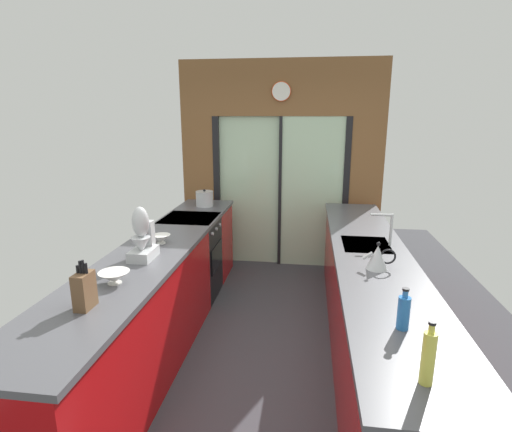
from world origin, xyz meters
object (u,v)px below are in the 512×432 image
Objects in this scene: stand_mixer at (142,239)px; soap_bottle_near at (428,357)px; oven_range at (191,257)px; mixing_bowl_far at (161,239)px; soap_bottle_far at (404,312)px; stock_pot at (205,199)px; mixing_bowl_near at (114,277)px; kettle at (378,257)px; knife_block at (84,290)px.

soap_bottle_near is at bearing -35.62° from stand_mixer.
mixing_bowl_far is at bearing -88.84° from oven_range.
oven_range is 2.84m from soap_bottle_far.
stock_pot is (-0.00, 1.87, -0.07)m from stand_mixer.
mixing_bowl_near is 1.85m from kettle.
oven_range is at bearing 130.22° from soap_bottle_far.
soap_bottle_far reaches higher than oven_range.
oven_range is at bearing 124.98° from soap_bottle_near.
stock_pot reaches higher than mixing_bowl_near.
kettle reaches higher than mixing_bowl_near.
oven_range is 3.83× the size of kettle.
knife_block is (0.00, -0.35, 0.07)m from mixing_bowl_near.
knife_block reaches higher than mixing_bowl_far.
mixing_bowl_far is at bearing 90.00° from knife_block.
mixing_bowl_near is 2.35m from stock_pot.
knife_block is at bearing -90.00° from mixing_bowl_far.
stand_mixer is (0.00, 0.48, 0.12)m from mixing_bowl_near.
mixing_bowl_near is at bearing -90.00° from mixing_bowl_far.
stock_pot is (0.00, 1.49, 0.05)m from mixing_bowl_far.
knife_block is at bearing -179.88° from soap_bottle_far.
mixing_bowl_far is 0.57× the size of soap_bottle_near.
stock_pot reaches higher than kettle.
soap_bottle_far reaches higher than mixing_bowl_far.
kettle is (1.78, 0.02, -0.07)m from stand_mixer.
mixing_bowl_far is at bearing 168.36° from kettle.
soap_bottle_far is at bearing -25.03° from stand_mixer.
mixing_bowl_far is 0.71× the size of soap_bottle_far.
knife_block is 1.83m from soap_bottle_near.
soap_bottle_near reaches higher than stock_pot.
knife_block is at bearing -154.45° from kettle.
oven_range is at bearing 90.50° from knife_block.
soap_bottle_near is (1.78, -1.28, -0.04)m from stand_mixer.
kettle is at bearing 15.65° from mixing_bowl_near.
mixing_bowl_near is at bearing 155.97° from soap_bottle_near.
soap_bottle_far reaches higher than stock_pot.
stock_pot is 0.75× the size of soap_bottle_near.
oven_range is 4.29× the size of stock_pot.
soap_bottle_near is at bearing -55.02° from oven_range.
stand_mixer is at bearing -89.18° from oven_range.
soap_bottle_far is at bearing 0.12° from knife_block.
stock_pot is at bearing 88.17° from oven_range.
kettle is (1.78, 0.50, 0.05)m from mixing_bowl_near.
knife_block is (0.02, -2.13, 0.58)m from oven_range.
kettle is at bearing 25.55° from knife_block.
mixing_bowl_far is 0.40m from stand_mixer.
oven_range is 2.21m from knife_block.
stock_pot is 3.62m from soap_bottle_near.
stand_mixer reaches higher than stock_pot.
stand_mixer is 1.78m from kettle.
knife_block is 1.98m from kettle.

